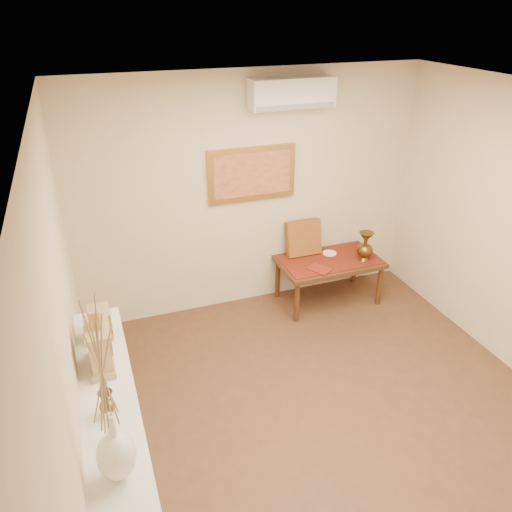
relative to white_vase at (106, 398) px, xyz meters
name	(u,v)px	position (x,y,z in m)	size (l,w,h in m)	color
floor	(338,426)	(1.82, 0.72, -1.54)	(4.50, 4.50, 0.00)	brown
ceiling	(371,108)	(1.82, 0.72, 1.16)	(4.50, 4.50, 0.00)	silver
wall_back	(251,195)	(1.82, 2.97, -0.19)	(4.00, 0.02, 2.70)	beige
wall_left	(69,351)	(-0.18, 0.72, -0.19)	(0.02, 4.50, 2.70)	beige
white_vase	(106,398)	(0.00, 0.00, 0.00)	(0.21, 0.21, 1.12)	white
candlestick	(110,427)	(-0.02, 0.28, -0.46)	(0.09, 0.09, 0.19)	silver
brass_urn_small	(106,400)	(-0.02, 0.49, -0.44)	(0.10, 0.10, 0.23)	brown
table_cloth	(330,260)	(2.67, 2.60, -0.98)	(1.14, 0.59, 0.01)	maroon
brass_urn_tall	(366,243)	(3.04, 2.45, -0.76)	(0.19, 0.19, 0.43)	brown
plate	(330,253)	(2.74, 2.73, -0.97)	(0.17, 0.17, 0.01)	white
menu	(319,269)	(2.44, 2.42, -0.97)	(0.18, 0.25, 0.01)	maroon
cushion	(303,238)	(2.43, 2.85, -0.77)	(0.42, 0.10, 0.42)	maroon
display_ledge	(116,443)	(-0.01, 0.72, -1.05)	(0.37, 2.02, 0.98)	white
mantel_clock	(100,346)	(-0.01, 0.98, -0.38)	(0.17, 0.36, 0.41)	tan
wooden_chest	(101,323)	(0.02, 1.35, -0.43)	(0.16, 0.21, 0.24)	tan
low_table	(329,265)	(2.67, 2.60, -1.05)	(1.20, 0.70, 0.55)	#462815
painting	(252,174)	(1.82, 2.94, 0.06)	(1.00, 0.06, 0.60)	#B6873A
ac_unit	(292,93)	(2.22, 2.83, 0.91)	(0.90, 0.25, 0.30)	white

